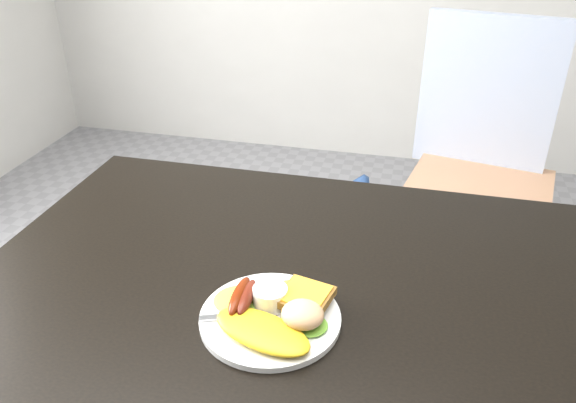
{
  "coord_description": "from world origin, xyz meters",
  "views": [
    {
      "loc": [
        0.14,
        -0.77,
        1.35
      ],
      "look_at": [
        -0.04,
        0.0,
        0.9
      ],
      "focal_mm": 35.0,
      "sensor_mm": 36.0,
      "label": 1
    }
  ],
  "objects_px": {
    "dining_chair": "(478,192)",
    "plate": "(270,318)",
    "dining_table": "(312,291)",
    "person": "(436,146)"
  },
  "relations": [
    {
      "from": "dining_table",
      "to": "person",
      "type": "relative_size",
      "value": 0.82
    },
    {
      "from": "dining_table",
      "to": "dining_chair",
      "type": "relative_size",
      "value": 2.61
    },
    {
      "from": "person",
      "to": "dining_table",
      "type": "bearing_deg",
      "value": 62.77
    },
    {
      "from": "person",
      "to": "plate",
      "type": "bearing_deg",
      "value": 62.13
    },
    {
      "from": "person",
      "to": "plate",
      "type": "relative_size",
      "value": 6.55
    },
    {
      "from": "dining_table",
      "to": "plate",
      "type": "relative_size",
      "value": 5.36
    },
    {
      "from": "dining_chair",
      "to": "plate",
      "type": "height_order",
      "value": "plate"
    },
    {
      "from": "person",
      "to": "plate",
      "type": "distance_m",
      "value": 0.85
    },
    {
      "from": "plate",
      "to": "dining_chair",
      "type": "bearing_deg",
      "value": 69.39
    },
    {
      "from": "dining_chair",
      "to": "dining_table",
      "type": "bearing_deg",
      "value": -99.07
    }
  ]
}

